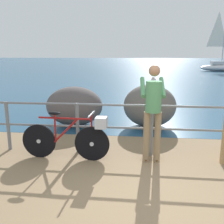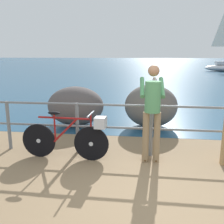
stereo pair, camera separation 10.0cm
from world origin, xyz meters
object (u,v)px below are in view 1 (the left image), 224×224
breakwater_boulder_left (74,106)px  sailboat (219,64)px  person_at_railing (153,109)px  seagull (153,80)px  bicycle (73,136)px  breakwater_boulder_main (150,106)px

breakwater_boulder_left → sailboat: (10.35, 22.50, 0.17)m
sailboat → breakwater_boulder_left: bearing=-125.3°
person_at_railing → seagull: person_at_railing is taller
bicycle → person_at_railing: size_ratio=0.96×
breakwater_boulder_left → breakwater_boulder_main: bearing=2.1°
breakwater_boulder_main → seagull: seagull is taller
person_at_railing → seagull: (0.11, 2.24, 0.30)m
person_at_railing → breakwater_boulder_left: size_ratio=1.14×
sailboat → seagull: bearing=-120.6°
seagull → person_at_railing: bearing=3.2°
bicycle → breakwater_boulder_left: size_ratio=1.09×
breakwater_boulder_left → seagull: (2.14, -0.02, 0.75)m
breakwater_boulder_left → seagull: bearing=-0.5°
bicycle → breakwater_boulder_left: 2.41m
bicycle → breakwater_boulder_left: breakwater_boulder_left is taller
bicycle → sailboat: bearing=70.7°
breakwater_boulder_main → sailboat: (8.28, 22.43, 0.13)m
bicycle → seagull: 2.93m
person_at_railing → breakwater_boulder_left: (-2.03, 2.26, -0.46)m
person_at_railing → seagull: 2.27m
bicycle → breakwater_boulder_main: (1.51, 2.42, 0.11)m
person_at_railing → breakwater_boulder_main: 2.38m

